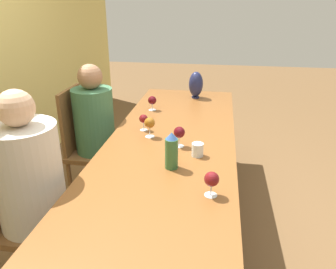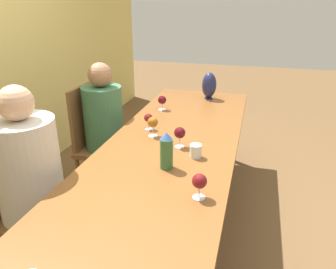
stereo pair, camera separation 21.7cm
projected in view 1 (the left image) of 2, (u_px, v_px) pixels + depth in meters
ground_plane at (168, 234)px, 2.52m from camera, size 14.00×14.00×0.00m
dining_table at (169, 155)px, 2.25m from camera, size 2.95×0.90×0.74m
water_bottle at (172, 151)px, 1.91m from camera, size 0.08×0.08×0.23m
water_tumbler at (198, 150)px, 2.09m from camera, size 0.08×0.08×0.09m
vase at (196, 84)px, 3.26m from camera, size 0.14×0.14×0.27m
wine_glass_1 at (212, 180)px, 1.65m from camera, size 0.08×0.08×0.13m
wine_glass_2 at (150, 123)px, 2.35m from camera, size 0.08×0.08×0.15m
wine_glass_3 at (152, 101)px, 2.92m from camera, size 0.08×0.08×0.13m
wine_glass_4 at (179, 133)px, 2.20m from camera, size 0.08×0.08×0.14m
wine_glass_5 at (143, 119)px, 2.47m from camera, size 0.07×0.07×0.13m
chair_near at (23, 211)px, 1.94m from camera, size 0.44×0.44×0.99m
chair_far at (87, 143)px, 2.86m from camera, size 0.44×0.44×0.99m
person_near at (33, 190)px, 1.87m from camera, size 0.38×0.38×1.25m
person_far at (96, 129)px, 2.79m from camera, size 0.34×0.34×1.20m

